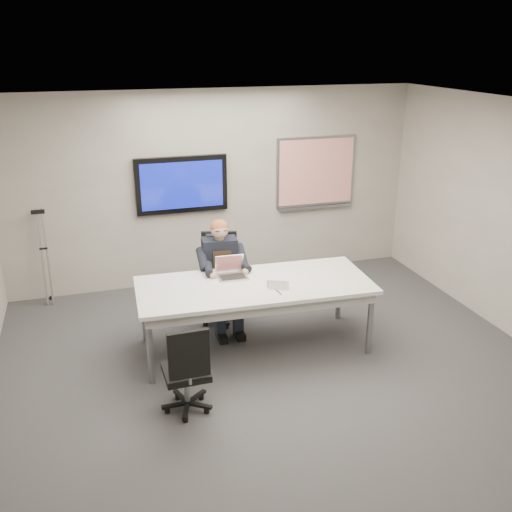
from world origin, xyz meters
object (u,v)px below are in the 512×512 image
object	(u,v)px
conference_table	(255,291)
seated_person	(224,287)
office_chair_far	(220,294)
office_chair_near	(187,385)
laptop	(231,271)

from	to	relation	value
conference_table	seated_person	distance (m)	0.64
office_chair_far	conference_table	bearing A→B (deg)	-61.48
office_chair_far	office_chair_near	distance (m)	2.01
office_chair_near	laptop	distance (m)	1.63
office_chair_near	seated_person	world-z (taller)	seated_person
conference_table	office_chair_near	bearing A→B (deg)	-131.56
seated_person	laptop	size ratio (longest dim) A/B	3.97
office_chair_far	office_chair_near	xyz separation A→B (m)	(-0.78, -1.85, -0.05)
office_chair_far	seated_person	xyz separation A→B (m)	(-0.01, -0.26, 0.20)
conference_table	seated_person	bearing A→B (deg)	113.74
conference_table	seated_person	size ratio (longest dim) A/B	1.97
office_chair_far	laptop	size ratio (longest dim) A/B	3.27
laptop	office_chair_near	bearing A→B (deg)	-119.27
office_chair_far	laptop	distance (m)	0.76
office_chair_far	seated_person	size ratio (longest dim) A/B	0.82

